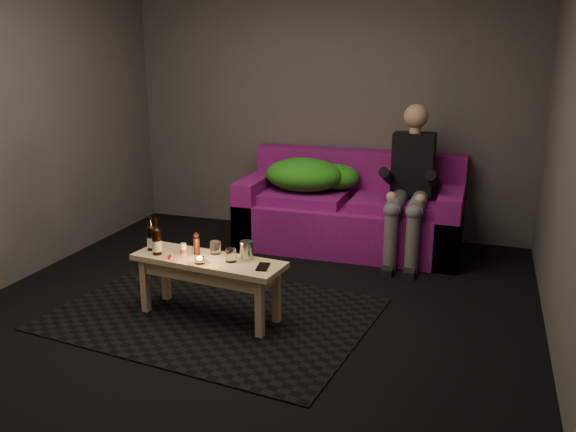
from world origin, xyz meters
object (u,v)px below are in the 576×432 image
Objects in this scene: beer_bottle_b at (157,241)px; sofa at (351,213)px; coffee_table at (209,269)px; steel_cup at (247,250)px; beer_bottle_a at (151,238)px; person at (410,181)px.

sofa is at bearing 63.29° from beer_bottle_b.
coffee_table is 0.41m from beer_bottle_b.
coffee_table is (-0.58, -1.87, 0.05)m from sofa.
sofa is 16.02× the size of steel_cup.
beer_bottle_a is at bearing 175.39° from coffee_table.
beer_bottle_b is (0.08, -0.07, 0.01)m from beer_bottle_a.
beer_bottle_a is (-1.04, -1.83, 0.22)m from sofa.
beer_bottle_a is 1.96× the size of steel_cup.
beer_bottle_b is at bearing -116.71° from sofa.
person reaches higher than steel_cup.
beer_bottle_a is at bearing -177.33° from steel_cup.
beer_bottle_b reaches higher than steel_cup.
sofa is 7.72× the size of beer_bottle_b.
beer_bottle_b reaches higher than beer_bottle_a.
beer_bottle_a reaches higher than steel_cup.
coffee_table is 0.30m from steel_cup.
sofa is 1.50× the size of person.
beer_bottle_b is at bearing -130.99° from person.
sofa is 1.84m from steel_cup.
person reaches higher than sofa.
beer_bottle_b is at bearing -174.76° from coffee_table.
coffee_table is at bearing 5.24° from beer_bottle_b.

